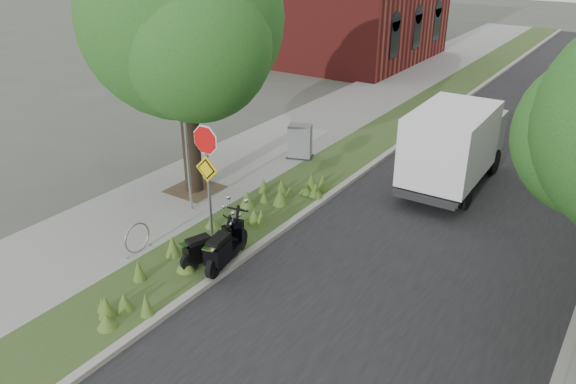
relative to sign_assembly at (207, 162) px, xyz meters
The scene contains 13 objects.
ground 2.78m from the sign_assembly, 22.62° to the right, with size 120.00×120.00×0.00m, color #4C5147.
sidewalk_near 10.10m from the sign_assembly, 106.84° to the left, with size 3.50×60.00×0.12m, color gray.
verge 9.69m from the sign_assembly, 90.61° to the left, with size 2.00×60.00×0.12m, color #374C20.
kerb_near 9.73m from the sign_assembly, 84.54° to the left, with size 0.20×60.00×0.13m, color #9E9991.
road 10.65m from the sign_assembly, 64.96° to the left, with size 7.00×60.00×0.01m, color black.
street_tree_main 4.30m from the sign_assembly, 139.63° to the left, with size 6.21×5.54×7.66m.
bare_post 2.18m from the sign_assembly, 145.95° to the left, with size 0.08×0.08×4.00m.
bike_hoop 2.54m from the sign_assembly, 137.69° to the right, with size 0.06×0.78×0.77m.
sign_assembly is the anchor object (origin of this frame).
scooter_near 2.02m from the sign_assembly, 60.07° to the right, with size 0.66×1.54×0.76m.
scooter_far 2.05m from the sign_assembly, 34.44° to the right, with size 0.60×1.82×0.87m.
box_truck 7.82m from the sign_assembly, 63.02° to the left, with size 2.02×4.82×2.16m.
utility_cabinet 6.50m from the sign_assembly, 102.87° to the left, with size 1.00×0.84×1.14m.
Camera 1 is at (6.73, -8.22, 7.18)m, focal length 35.00 mm.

